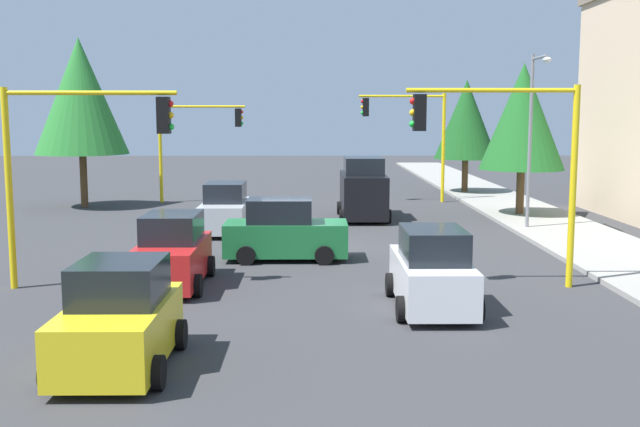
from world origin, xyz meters
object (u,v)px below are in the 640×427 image
at_px(delivery_van_black, 363,190).
at_px(car_silver, 225,210).
at_px(traffic_signal_near_right, 77,147).
at_px(car_green, 285,232).
at_px(tree_roadside_far, 466,120).
at_px(tree_opposite_side, 80,96).
at_px(traffic_signal_far_right, 196,132).
at_px(traffic_signal_far_left, 410,125).
at_px(car_white, 432,272).
at_px(traffic_signal_near_left, 506,145).
at_px(car_red, 172,253).
at_px(car_yellow, 119,320).
at_px(tree_roadside_mid, 523,117).
at_px(street_lamp_curbside, 533,122).

xyz_separation_m(delivery_van_black, car_silver, (3.93, -5.72, -0.38)).
xyz_separation_m(traffic_signal_near_right, car_green, (-4.00, 5.29, -2.91)).
relative_size(tree_roadside_far, tree_opposite_side, 0.79).
height_order(traffic_signal_far_right, tree_opposite_side, tree_opposite_side).
xyz_separation_m(traffic_signal_far_left, car_white, (22.26, -2.31, -3.18)).
bearing_deg(traffic_signal_far_right, traffic_signal_near_left, 29.42).
height_order(traffic_signal_far_right, traffic_signal_far_left, traffic_signal_far_left).
bearing_deg(tree_opposite_side, delivery_van_black, 72.22).
xyz_separation_m(traffic_signal_far_left, delivery_van_black, (6.43, -2.90, -2.79)).
relative_size(tree_roadside_far, car_red, 1.66).
xyz_separation_m(traffic_signal_near_left, car_yellow, (6.42, -8.67, -2.95)).
bearing_deg(delivery_van_black, car_red, -24.59).
distance_m(traffic_signal_near_right, tree_roadside_mid, 21.01).
relative_size(tree_roadside_far, car_silver, 1.63).
height_order(car_white, car_silver, same).
bearing_deg(car_silver, traffic_signal_near_right, -15.83).
distance_m(tree_opposite_side, tree_roadside_mid, 21.40).
xyz_separation_m(tree_roadside_mid, car_white, (16.26, -6.60, -3.65)).
bearing_deg(traffic_signal_near_left, traffic_signal_near_right, -90.00).
xyz_separation_m(traffic_signal_far_right, tree_roadside_mid, (6.00, 15.62, 0.83)).
bearing_deg(car_white, traffic_signal_near_left, 135.00).
distance_m(traffic_signal_far_left, car_red, 21.93).
xyz_separation_m(traffic_signal_near_left, car_white, (2.26, -2.26, -2.95)).
bearing_deg(tree_opposite_side, car_white, 35.41).
height_order(traffic_signal_far_right, car_white, traffic_signal_far_right).
distance_m(traffic_signal_near_right, traffic_signal_near_left, 11.30).
distance_m(car_green, car_white, 7.30).
xyz_separation_m(tree_roadside_mid, car_red, (13.75, -13.28, -3.65)).
bearing_deg(tree_roadside_far, tree_opposite_side, -73.69).
relative_size(traffic_signal_near_right, tree_roadside_mid, 0.77).
xyz_separation_m(traffic_signal_near_right, street_lamp_curbside, (-9.61, 14.85, 0.54)).
bearing_deg(car_yellow, tree_roadside_far, 157.64).
bearing_deg(car_green, tree_roadside_far, 153.76).
xyz_separation_m(traffic_signal_far_right, traffic_signal_near_right, (20.00, -0.02, 0.09)).
bearing_deg(tree_roadside_far, car_yellow, -22.36).
height_order(traffic_signal_far_right, delivery_van_black, traffic_signal_far_right).
bearing_deg(car_red, tree_opposite_side, -156.50).
bearing_deg(tree_roadside_mid, car_white, -22.09).
bearing_deg(car_green, car_silver, -155.64).
height_order(tree_roadside_mid, car_green, tree_roadside_mid).
xyz_separation_m(traffic_signal_near_left, tree_roadside_mid, (-14.00, 4.34, 0.70)).
xyz_separation_m(tree_roadside_far, tree_opposite_side, (6.00, -20.50, 1.19)).
bearing_deg(car_red, street_lamp_curbside, 126.85).
relative_size(street_lamp_curbside, car_yellow, 1.94).
xyz_separation_m(tree_opposite_side, tree_roadside_mid, (4.00, 21.00, -1.00)).
distance_m(traffic_signal_far_left, car_white, 22.60).
bearing_deg(tree_roadside_far, traffic_signal_near_right, -32.26).
distance_m(tree_opposite_side, car_red, 19.90).
xyz_separation_m(traffic_signal_far_left, car_red, (19.75, -8.99, -3.18)).
xyz_separation_m(delivery_van_black, car_red, (13.32, -6.10, -0.39)).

